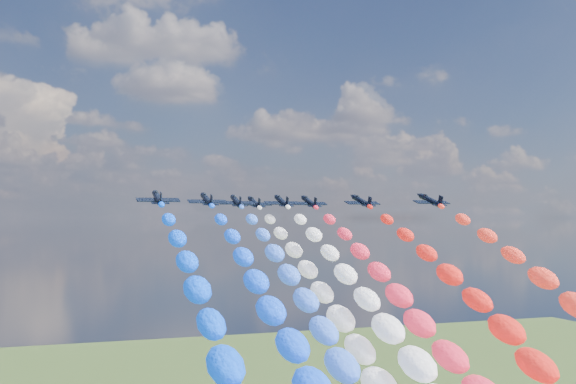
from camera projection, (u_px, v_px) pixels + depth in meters
name	position (u px, v px, depth m)	size (l,w,h in m)	color
jet_0	(158.00, 198.00, 145.25)	(8.71, 11.68, 2.57)	black
jet_1	(207.00, 200.00, 159.46)	(8.71, 11.68, 2.57)	black
jet_2	(236.00, 201.00, 173.61)	(8.71, 11.68, 2.57)	black
trail_2	(334.00, 368.00, 115.10)	(6.42, 118.73, 60.16)	blue
jet_3	(282.00, 201.00, 175.14)	(8.71, 11.68, 2.57)	black
trail_3	(401.00, 366.00, 116.63)	(6.42, 118.73, 60.16)	white
jet_4	(254.00, 202.00, 187.60)	(8.71, 11.68, 2.57)	black
trail_4	(349.00, 352.00, 129.10)	(6.42, 118.73, 60.16)	white
jet_5	(309.00, 202.00, 181.34)	(8.71, 11.68, 2.57)	black
trail_5	(435.00, 359.00, 122.84)	(6.42, 118.73, 60.16)	#F92543
jet_6	(361.00, 201.00, 174.01)	(8.71, 11.68, 2.57)	black
trail_6	(522.00, 368.00, 115.50)	(6.42, 118.73, 60.16)	red
jet_7	(430.00, 200.00, 166.15)	(8.71, 11.68, 2.57)	black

